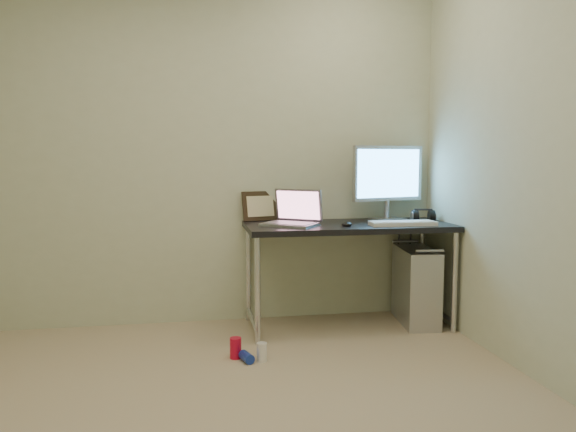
{
  "coord_description": "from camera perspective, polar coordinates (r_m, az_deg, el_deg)",
  "views": [
    {
      "loc": [
        -0.12,
        -2.4,
        1.22
      ],
      "look_at": [
        0.51,
        1.08,
        0.85
      ],
      "focal_mm": 35.0,
      "sensor_mm": 36.0,
      "label": 1
    }
  ],
  "objects": [
    {
      "name": "floor",
      "position": [
        2.7,
        -7.15,
        -20.98
      ],
      "size": [
        3.5,
        3.5,
        0.0
      ],
      "primitive_type": "plane",
      "color": "tan",
      "rests_on": "ground"
    },
    {
      "name": "wall_back",
      "position": [
        4.16,
        -8.69,
        6.32
      ],
      "size": [
        3.5,
        0.02,
        2.5
      ],
      "primitive_type": "cube",
      "color": "beige",
      "rests_on": "ground"
    },
    {
      "name": "desk",
      "position": [
        4.04,
        6.12,
        -1.98
      ],
      "size": [
        1.46,
        0.64,
        0.75
      ],
      "color": "black",
      "rests_on": "ground"
    },
    {
      "name": "tower_computer",
      "position": [
        4.28,
        12.86,
        -6.9
      ],
      "size": [
        0.29,
        0.56,
        0.59
      ],
      "rotation": [
        0.0,
        0.0,
        -0.12
      ],
      "color": "#ADADB1",
      "rests_on": "ground"
    },
    {
      "name": "cable_a",
      "position": [
        4.48,
        10.94,
        -4.68
      ],
      "size": [
        0.01,
        0.16,
        0.69
      ],
      "primitive_type": "cylinder",
      "rotation": [
        0.21,
        0.0,
        0.0
      ],
      "color": "black",
      "rests_on": "ground"
    },
    {
      "name": "cable_b",
      "position": [
        4.5,
        12.1,
        -4.92
      ],
      "size": [
        0.02,
        0.11,
        0.71
      ],
      "primitive_type": "cylinder",
      "rotation": [
        0.14,
        0.0,
        0.09
      ],
      "color": "black",
      "rests_on": "ground"
    },
    {
      "name": "can_red",
      "position": [
        3.53,
        -5.34,
        -13.21
      ],
      "size": [
        0.08,
        0.08,
        0.13
      ],
      "primitive_type": "cylinder",
      "rotation": [
        0.0,
        0.0,
        -0.12
      ],
      "color": "red",
      "rests_on": "ground"
    },
    {
      "name": "can_white",
      "position": [
        3.47,
        -2.68,
        -13.64
      ],
      "size": [
        0.07,
        0.07,
        0.11
      ],
      "primitive_type": "cylinder",
      "rotation": [
        0.0,
        0.0,
        0.16
      ],
      "color": "white",
      "rests_on": "ground"
    },
    {
      "name": "can_blue",
      "position": [
        3.47,
        -4.22,
        -14.11
      ],
      "size": [
        0.09,
        0.12,
        0.06
      ],
      "primitive_type": "cylinder",
      "rotation": [
        1.57,
        0.0,
        0.31
      ],
      "color": "#1832A1",
      "rests_on": "ground"
    },
    {
      "name": "laptop",
      "position": [
        3.91,
        0.54,
        -0.07
      ],
      "size": [
        0.46,
        0.45,
        0.25
      ],
      "rotation": [
        0.0,
        0.0,
        -0.63
      ],
      "color": "#9E9EA4",
      "rests_on": "desk"
    },
    {
      "name": "monitor",
      "position": [
        4.27,
        10.12,
        3.94
      ],
      "size": [
        0.58,
        0.23,
        0.56
      ],
      "rotation": [
        0.0,
        0.0,
        0.25
      ],
      "color": "#9E9EA4",
      "rests_on": "desk"
    },
    {
      "name": "keyboard",
      "position": [
        3.98,
        11.58,
        -0.73
      ],
      "size": [
        0.46,
        0.16,
        0.03
      ],
      "primitive_type": "cube",
      "rotation": [
        0.0,
        0.0,
        -0.03
      ],
      "color": "silver",
      "rests_on": "desk"
    },
    {
      "name": "mouse_right",
      "position": [
        4.1,
        14.12,
        -0.52
      ],
      "size": [
        0.08,
        0.12,
        0.04
      ],
      "primitive_type": "ellipsoid",
      "rotation": [
        0.0,
        0.0,
        0.09
      ],
      "color": "black",
      "rests_on": "desk"
    },
    {
      "name": "mouse_left",
      "position": [
        3.89,
        6.0,
        -0.71
      ],
      "size": [
        0.1,
        0.13,
        0.04
      ],
      "primitive_type": "ellipsoid",
      "rotation": [
        0.0,
        0.0,
        -0.28
      ],
      "color": "black",
      "rests_on": "desk"
    },
    {
      "name": "headphones",
      "position": [
        4.3,
        13.58,
        -0.07
      ],
      "size": [
        0.18,
        0.11,
        0.11
      ],
      "rotation": [
        0.0,
        0.0,
        -0.19
      ],
      "color": "black",
      "rests_on": "desk"
    },
    {
      "name": "picture_frame",
      "position": [
        4.18,
        -2.84,
        1.02
      ],
      "size": [
        0.29,
        0.14,
        0.22
      ],
      "primitive_type": "cube",
      "rotation": [
        -0.21,
        0.0,
        0.24
      ],
      "color": "black",
      "rests_on": "desk"
    },
    {
      "name": "webcam",
      "position": [
        4.21,
        0.06,
        0.86
      ],
      "size": [
        0.05,
        0.04,
        0.13
      ],
      "rotation": [
        0.0,
        0.0,
        -0.07
      ],
      "color": "silver",
      "rests_on": "desk"
    }
  ]
}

